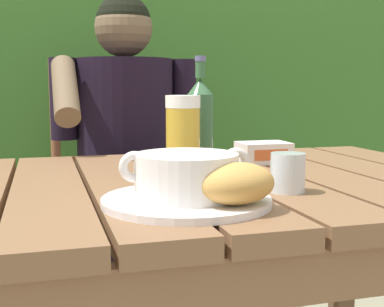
{
  "coord_description": "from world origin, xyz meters",
  "views": [
    {
      "loc": [
        -0.3,
        -1.04,
        0.95
      ],
      "look_at": [
        -0.04,
        -0.13,
        0.82
      ],
      "focal_mm": 48.83,
      "sensor_mm": 36.0,
      "label": 1
    }
  ],
  "objects_px": {
    "chair_near_diner": "(120,208)",
    "person_eating": "(127,152)",
    "table_knife": "(253,186)",
    "serving_plate": "(186,201)",
    "butter_tub": "(263,153)",
    "beer_glass": "(183,137)",
    "soup_bowl": "(186,174)",
    "bread_roll": "(237,183)",
    "beer_bottle": "(200,123)",
    "water_glass_small": "(288,173)"
  },
  "relations": [
    {
      "from": "soup_bowl",
      "to": "water_glass_small",
      "type": "relative_size",
      "value": 3.06
    },
    {
      "from": "beer_glass",
      "to": "beer_bottle",
      "type": "distance_m",
      "value": 0.1
    },
    {
      "from": "chair_near_diner",
      "to": "water_glass_small",
      "type": "bearing_deg",
      "value": -81.43
    },
    {
      "from": "beer_glass",
      "to": "water_glass_small",
      "type": "distance_m",
      "value": 0.24
    },
    {
      "from": "person_eating",
      "to": "beer_bottle",
      "type": "xyz_separation_m",
      "value": [
        0.07,
        -0.59,
        0.13
      ]
    },
    {
      "from": "chair_near_diner",
      "to": "bread_roll",
      "type": "xyz_separation_m",
      "value": [
        0.02,
        -1.17,
        0.3
      ]
    },
    {
      "from": "beer_glass",
      "to": "beer_bottle",
      "type": "xyz_separation_m",
      "value": [
        0.06,
        0.08,
        0.02
      ]
    },
    {
      "from": "person_eating",
      "to": "beer_bottle",
      "type": "height_order",
      "value": "person_eating"
    },
    {
      "from": "soup_bowl",
      "to": "water_glass_small",
      "type": "bearing_deg",
      "value": 12.13
    },
    {
      "from": "soup_bowl",
      "to": "beer_bottle",
      "type": "distance_m",
      "value": 0.33
    },
    {
      "from": "bread_roll",
      "to": "serving_plate",
      "type": "bearing_deg",
      "value": 130.6
    },
    {
      "from": "soup_bowl",
      "to": "beer_bottle",
      "type": "xyz_separation_m",
      "value": [
        0.12,
        0.31,
        0.06
      ]
    },
    {
      "from": "soup_bowl",
      "to": "table_knife",
      "type": "distance_m",
      "value": 0.19
    },
    {
      "from": "soup_bowl",
      "to": "bread_roll",
      "type": "xyz_separation_m",
      "value": [
        0.06,
        -0.07,
        -0.01
      ]
    },
    {
      "from": "serving_plate",
      "to": "beer_glass",
      "type": "height_order",
      "value": "beer_glass"
    },
    {
      "from": "chair_near_diner",
      "to": "bread_roll",
      "type": "bearing_deg",
      "value": -89.21
    },
    {
      "from": "chair_near_diner",
      "to": "person_eating",
      "type": "distance_m",
      "value": 0.31
    },
    {
      "from": "beer_bottle",
      "to": "table_knife",
      "type": "xyz_separation_m",
      "value": [
        0.04,
        -0.21,
        -0.11
      ]
    },
    {
      "from": "water_glass_small",
      "to": "chair_near_diner",
      "type": "bearing_deg",
      "value": 98.57
    },
    {
      "from": "soup_bowl",
      "to": "beer_glass",
      "type": "relative_size",
      "value": 1.27
    },
    {
      "from": "chair_near_diner",
      "to": "beer_bottle",
      "type": "bearing_deg",
      "value": -84.82
    },
    {
      "from": "table_knife",
      "to": "serving_plate",
      "type": "bearing_deg",
      "value": -148.19
    },
    {
      "from": "butter_tub",
      "to": "chair_near_diner",
      "type": "bearing_deg",
      "value": 110.71
    },
    {
      "from": "chair_near_diner",
      "to": "butter_tub",
      "type": "relative_size",
      "value": 8.41
    },
    {
      "from": "beer_glass",
      "to": "water_glass_small",
      "type": "relative_size",
      "value": 2.41
    },
    {
      "from": "beer_glass",
      "to": "water_glass_small",
      "type": "bearing_deg",
      "value": -50.92
    },
    {
      "from": "beer_glass",
      "to": "table_knife",
      "type": "relative_size",
      "value": 1.05
    },
    {
      "from": "person_eating",
      "to": "bread_roll",
      "type": "height_order",
      "value": "person_eating"
    },
    {
      "from": "bread_roll",
      "to": "beer_bottle",
      "type": "distance_m",
      "value": 0.39
    },
    {
      "from": "chair_near_diner",
      "to": "butter_tub",
      "type": "distance_m",
      "value": 0.8
    },
    {
      "from": "beer_glass",
      "to": "soup_bowl",
      "type": "bearing_deg",
      "value": -103.76
    },
    {
      "from": "water_glass_small",
      "to": "butter_tub",
      "type": "distance_m",
      "value": 0.37
    },
    {
      "from": "chair_near_diner",
      "to": "water_glass_small",
      "type": "relative_size",
      "value": 14.54
    },
    {
      "from": "bread_roll",
      "to": "water_glass_small",
      "type": "xyz_separation_m",
      "value": [
        0.14,
        0.12,
        -0.01
      ]
    },
    {
      "from": "beer_bottle",
      "to": "butter_tub",
      "type": "bearing_deg",
      "value": 24.45
    },
    {
      "from": "person_eating",
      "to": "soup_bowl",
      "type": "xyz_separation_m",
      "value": [
        -0.04,
        -0.89,
        0.07
      ]
    },
    {
      "from": "chair_near_diner",
      "to": "butter_tub",
      "type": "height_order",
      "value": "chair_near_diner"
    },
    {
      "from": "person_eating",
      "to": "beer_bottle",
      "type": "bearing_deg",
      "value": -82.79
    },
    {
      "from": "bread_roll",
      "to": "beer_glass",
      "type": "height_order",
      "value": "beer_glass"
    },
    {
      "from": "chair_near_diner",
      "to": "serving_plate",
      "type": "bearing_deg",
      "value": -92.35
    },
    {
      "from": "chair_near_diner",
      "to": "water_glass_small",
      "type": "distance_m",
      "value": 1.1
    },
    {
      "from": "person_eating",
      "to": "serving_plate",
      "type": "distance_m",
      "value": 0.9
    },
    {
      "from": "chair_near_diner",
      "to": "water_glass_small",
      "type": "xyz_separation_m",
      "value": [
        0.16,
        -1.05,
        0.3
      ]
    },
    {
      "from": "chair_near_diner",
      "to": "beer_bottle",
      "type": "xyz_separation_m",
      "value": [
        0.07,
        -0.79,
        0.37
      ]
    },
    {
      "from": "person_eating",
      "to": "butter_tub",
      "type": "xyz_separation_m",
      "value": [
        0.27,
        -0.5,
        0.05
      ]
    },
    {
      "from": "person_eating",
      "to": "butter_tub",
      "type": "bearing_deg",
      "value": -61.81
    },
    {
      "from": "person_eating",
      "to": "water_glass_small",
      "type": "height_order",
      "value": "person_eating"
    },
    {
      "from": "soup_bowl",
      "to": "bread_roll",
      "type": "bearing_deg",
      "value": -49.4
    },
    {
      "from": "serving_plate",
      "to": "beer_glass",
      "type": "xyz_separation_m",
      "value": [
        0.06,
        0.23,
        0.08
      ]
    },
    {
      "from": "butter_tub",
      "to": "serving_plate",
      "type": "bearing_deg",
      "value": -128.24
    }
  ]
}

